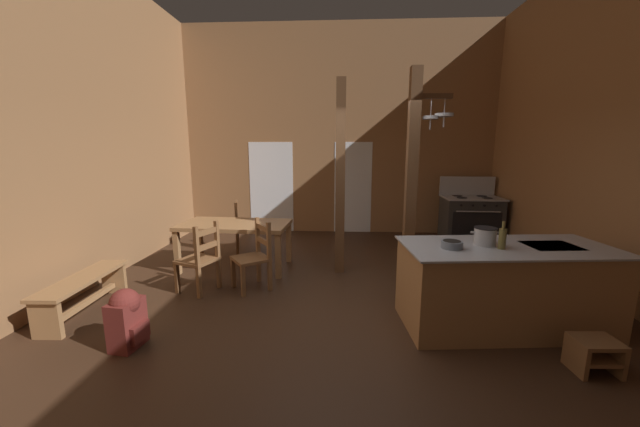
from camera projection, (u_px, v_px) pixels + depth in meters
ground_plane at (336, 315)px, 4.16m from camera, size 7.61×8.94×0.10m
wall_back at (338, 132)px, 7.79m from camera, size 7.61×0.14×4.56m
wall_left at (28, 115)px, 3.91m from camera, size 0.14×8.94×4.56m
glazed_door_back_left at (271, 187)px, 8.03m from camera, size 1.00×0.01×2.05m
glazed_panel_back_right at (353, 188)px, 7.94m from camera, size 0.84×0.01×2.05m
kitchen_island at (504, 286)px, 3.75m from camera, size 2.24×1.15×0.90m
stove_range at (470, 218)px, 7.22m from camera, size 1.16×0.85×1.32m
support_post_with_pot_rack at (413, 176)px, 4.55m from camera, size 0.56×0.24×2.91m
support_post_center at (340, 179)px, 5.25m from camera, size 0.14×0.14×2.91m
step_stool at (595, 353)px, 3.01m from camera, size 0.37×0.30×0.30m
dining_table at (235, 228)px, 5.57m from camera, size 1.75×1.00×0.74m
ladderback_chair_near_window at (244, 227)px, 6.54m from camera, size 0.54×0.54×0.95m
ladderback_chair_by_post at (200, 259)px, 4.67m from camera, size 0.57×0.57×0.95m
ladderback_chair_at_table_end at (254, 257)px, 4.78m from camera, size 0.61×0.61×0.95m
bench_along_left_wall at (84, 288)px, 4.07m from camera, size 0.41×1.29×0.44m
backpack at (127, 317)px, 3.36m from camera, size 0.33×0.35×0.60m
stockpot_on_counter at (485, 236)px, 3.69m from camera, size 0.30×0.23×0.19m
mixing_bowl_on_counter at (452, 244)px, 3.58m from camera, size 0.22×0.22×0.08m
bottle_tall_on_counter at (502, 238)px, 3.54m from camera, size 0.07×0.07×0.28m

